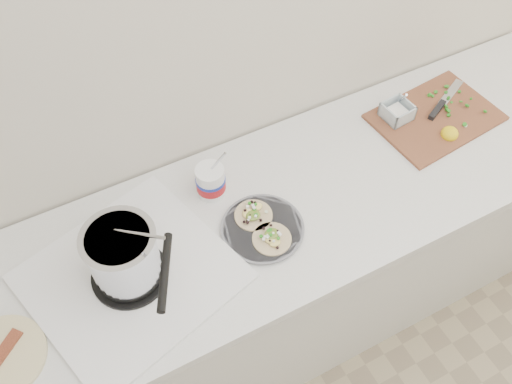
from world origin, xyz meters
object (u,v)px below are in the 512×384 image
stove (126,263)px  taco_plate (263,227)px  tub (211,179)px  bacon_plate (2,357)px  cutboard (433,114)px

stove → taco_plate: bearing=-19.8°
taco_plate → tub: 0.22m
tub → bacon_plate: (-0.73, -0.24, -0.06)m
stove → bacon_plate: 0.40m
cutboard → taco_plate: bearing=-175.1°
taco_plate → bacon_plate: 0.81m
tub → cutboard: 0.85m
taco_plate → cutboard: cutboard is taller
tub → cutboard: (0.85, -0.06, -0.05)m
taco_plate → cutboard: size_ratio=0.56×
cutboard → bacon_plate: size_ratio=1.96×
stove → taco_plate: (0.42, -0.03, -0.07)m
bacon_plate → taco_plate: bearing=2.6°
cutboard → bacon_plate: cutboard is taller
stove → tub: stove is taller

